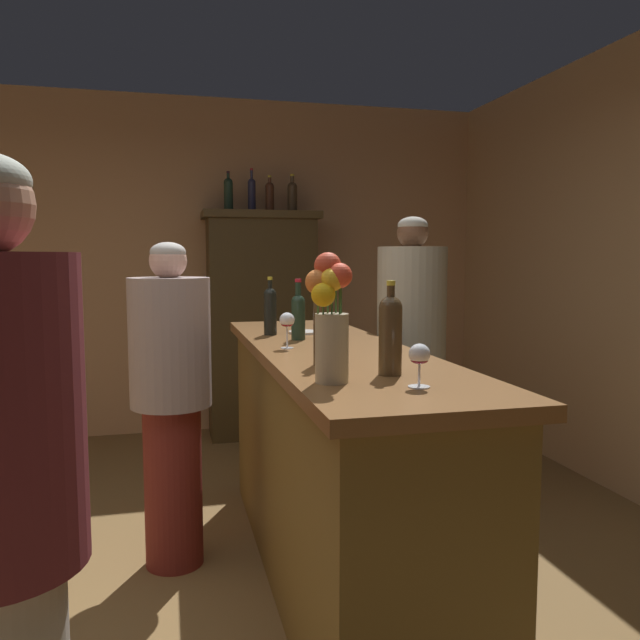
{
  "coord_description": "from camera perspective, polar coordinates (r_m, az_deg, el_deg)",
  "views": [
    {
      "loc": [
        -0.06,
        -2.28,
        1.46
      ],
      "look_at": [
        0.69,
        0.77,
        1.15
      ],
      "focal_mm": 35.42,
      "sensor_mm": 36.0,
      "label": 1
    }
  ],
  "objects": [
    {
      "name": "bartender",
      "position": [
        3.67,
        8.22,
        -2.88
      ],
      "size": [
        0.39,
        0.39,
        1.69
      ],
      "rotation": [
        0.0,
        0.0,
        3.02
      ],
      "color": "maroon",
      "rests_on": "ground"
    },
    {
      "name": "display_bottle_center",
      "position": [
        5.2,
        -4.57,
        11.17
      ],
      "size": [
        0.07,
        0.07,
        0.29
      ],
      "color": "#482718",
      "rests_on": "display_cabinet"
    },
    {
      "name": "cheese_plate",
      "position": [
        3.31,
        -1.43,
        -1.11
      ],
      "size": [
        0.16,
        0.16,
        0.01
      ],
      "primitive_type": "cylinder",
      "color": "white",
      "rests_on": "bar_counter"
    },
    {
      "name": "flower_arrangement",
      "position": [
        1.98,
        0.96,
        0.8
      ],
      "size": [
        0.14,
        0.13,
        0.41
      ],
      "color": "tan",
      "rests_on": "bar_counter"
    },
    {
      "name": "wine_bottle_syrah",
      "position": [
        2.32,
        0.27,
        -0.62
      ],
      "size": [
        0.07,
        0.07,
        0.32
      ],
      "color": "#45331C",
      "rests_on": "bar_counter"
    },
    {
      "name": "wine_glass_mid",
      "position": [
        1.94,
        8.97,
        -3.32
      ],
      "size": [
        0.07,
        0.07,
        0.14
      ],
      "color": "white",
      "rests_on": "bar_counter"
    },
    {
      "name": "display_cabinet",
      "position": [
        5.19,
        -5.31,
        -0.03
      ],
      "size": [
        0.93,
        0.46,
        1.83
      ],
      "color": "#3F3119",
      "rests_on": "ground"
    },
    {
      "name": "patron_by_cabinet",
      "position": [
        3.05,
        -13.3,
        -6.45
      ],
      "size": [
        0.38,
        0.38,
        1.53
      ],
      "rotation": [
        0.0,
        0.0,
        -0.08
      ],
      "color": "maroon",
      "rests_on": "ground"
    },
    {
      "name": "wall_back",
      "position": [
        5.43,
        -13.2,
        4.7
      ],
      "size": [
        5.41,
        0.12,
        2.77
      ],
      "primitive_type": "cube",
      "color": "tan",
      "rests_on": "ground"
    },
    {
      "name": "wine_bottle_rose",
      "position": [
        3.24,
        -4.52,
        1.01
      ],
      "size": [
        0.07,
        0.07,
        0.3
      ],
      "color": "black",
      "rests_on": "bar_counter"
    },
    {
      "name": "wine_glass_front",
      "position": [
        2.75,
        -3.0,
        -0.17
      ],
      "size": [
        0.07,
        0.07,
        0.16
      ],
      "color": "white",
      "rests_on": "bar_counter"
    },
    {
      "name": "display_bottle_midleft",
      "position": [
        5.18,
        -6.18,
        11.33
      ],
      "size": [
        0.06,
        0.06,
        0.34
      ],
      "color": "#212139",
      "rests_on": "display_cabinet"
    },
    {
      "name": "wine_bottle_merlot",
      "position": [
        2.13,
        6.38,
        -1.04
      ],
      "size": [
        0.08,
        0.08,
        0.32
      ],
      "color": "#46351E",
      "rests_on": "bar_counter"
    },
    {
      "name": "bar_counter",
      "position": [
        2.92,
        1.14,
        -12.82
      ],
      "size": [
        0.66,
        2.43,
        1.07
      ],
      "color": "brown",
      "rests_on": "ground"
    },
    {
      "name": "display_bottle_midright",
      "position": [
        5.23,
        -2.52,
        11.19
      ],
      "size": [
        0.08,
        0.08,
        0.31
      ],
      "color": "#40301E",
      "rests_on": "display_cabinet"
    },
    {
      "name": "wine_bottle_pinot",
      "position": [
        3.04,
        -1.98,
        0.55
      ],
      "size": [
        0.07,
        0.07,
        0.29
      ],
      "color": "#1E3222",
      "rests_on": "bar_counter"
    },
    {
      "name": "display_bottle_left",
      "position": [
        5.16,
        -8.28,
        11.3
      ],
      "size": [
        0.07,
        0.07,
        0.31
      ],
      "color": "#1A3022",
      "rests_on": "display_cabinet"
    }
  ]
}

